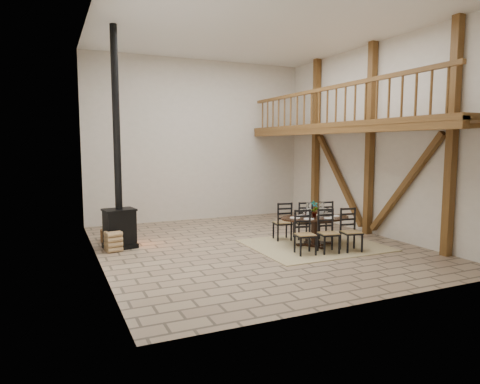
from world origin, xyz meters
name	(u,v)px	position (x,y,z in m)	size (l,w,h in m)	color
ground	(254,246)	(0.00, 0.00, 0.00)	(8.00, 8.00, 0.00)	gray
room_shell	(299,118)	(1.19, 0.00, 3.01)	(7.02, 8.02, 5.01)	beige
rug	(314,245)	(1.30, -0.59, 0.01)	(3.00, 2.50, 0.02)	tan
dining_table	(315,230)	(1.30, -0.59, 0.37)	(1.81, 2.08, 1.07)	black
wood_stove	(119,200)	(-2.92, 1.07, 1.11)	(0.78, 0.64, 5.00)	black
log_basket	(110,235)	(-3.04, 1.88, 0.17)	(0.46, 0.46, 0.38)	brown
log_stack	(113,241)	(-3.11, 0.78, 0.23)	(0.39, 0.40, 0.46)	tan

